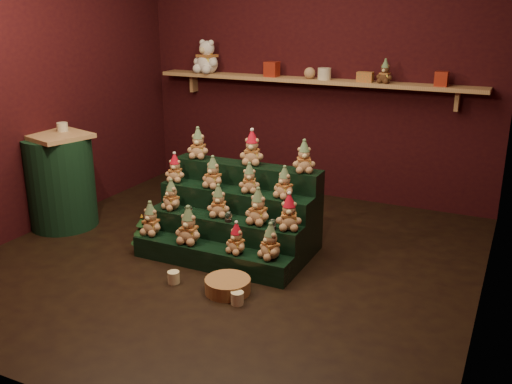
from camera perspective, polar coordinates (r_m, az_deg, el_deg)
The scene contains 41 objects.
ground at distance 4.91m, azimuth -2.71°, elevation -6.69°, with size 4.00×4.00×0.00m, color black.
back_wall at distance 6.36m, azimuth 6.07°, elevation 12.11°, with size 4.00×0.10×2.80m, color black.
front_wall at distance 2.91m, azimuth -22.68°, elevation 3.58°, with size 4.00×0.10×2.80m, color black.
left_wall at distance 5.76m, azimuth -21.50°, elevation 10.35°, with size 0.10×4.00×2.80m, color black.
right_wall at distance 3.97m, azimuth 24.26°, elevation 6.96°, with size 0.10×4.00×2.80m, color black.
back_shelf at distance 6.21m, azimuth 5.47°, elevation 10.99°, with size 3.60×0.26×0.24m.
riser_tier_front at distance 4.74m, azimuth -4.54°, elevation -6.47°, with size 1.40×0.22×0.18m, color black.
riser_tier_midfront at distance 4.88m, azimuth -3.27°, elevation -4.55°, with size 1.40×0.22×0.36m, color black.
riser_tier_midback at distance 5.02m, azimuth -2.08°, elevation -2.73°, with size 1.40×0.22×0.54m, color black.
riser_tier_back at distance 5.18m, azimuth -0.96°, elevation -1.02°, with size 1.40×0.22×0.72m, color black.
teddy_0 at distance 4.97m, azimuth -10.49°, elevation -2.62°, with size 0.20×0.18×0.29m, color tan, non-canonical shape.
teddy_1 at distance 4.74m, azimuth -6.76°, elevation -3.32°, with size 0.22×0.20×0.31m, color tan, non-canonical shape.
teddy_2 at distance 4.54m, azimuth -1.97°, elevation -4.64°, with size 0.18×0.16×0.25m, color tan, non-canonical shape.
teddy_3 at distance 4.44m, azimuth 1.46°, elevation -4.94°, with size 0.20×0.18×0.28m, color tan, non-canonical shape.
teddy_4 at distance 5.02m, azimuth -8.45°, elevation -0.28°, with size 0.19×0.17×0.26m, color tan, non-canonical shape.
teddy_5 at distance 4.80m, azimuth -3.76°, elevation -0.90°, with size 0.19×0.17×0.27m, color tan, non-canonical shape.
teddy_6 at distance 4.63m, azimuth 0.22°, elevation -1.45°, with size 0.21×0.19×0.30m, color tan, non-canonical shape.
teddy_7 at distance 4.52m, azimuth 3.32°, elevation -2.02°, with size 0.21×0.19×0.29m, color tan, non-canonical shape.
teddy_8 at distance 5.20m, azimuth -8.10°, elevation 2.40°, with size 0.18×0.16×0.25m, color tan, non-canonical shape.
teddy_9 at distance 4.98m, azimuth -4.32°, elevation 1.97°, with size 0.20×0.18×0.27m, color tan, non-canonical shape.
teddy_10 at distance 4.85m, azimuth -0.67°, elevation 1.42°, with size 0.18×0.16×0.25m, color tan, non-canonical shape.
teddy_11 at distance 4.71m, azimuth 2.86°, elevation 0.96°, with size 0.19×0.17×0.26m, color tan, non-canonical shape.
teddy_12 at distance 5.26m, azimuth -5.80°, elevation 4.87°, with size 0.20×0.18×0.28m, color tan, non-canonical shape.
teddy_13 at distance 5.02m, azimuth -0.40°, elevation 4.43°, with size 0.21×0.19×0.30m, color tan, non-canonical shape.
teddy_14 at distance 4.80m, azimuth 4.83°, elevation 3.55°, with size 0.19×0.17×0.27m, color tan, non-canonical shape.
snow_globe_a at distance 4.90m, azimuth -6.77°, elevation -1.76°, with size 0.06×0.06×0.09m.
snow_globe_b at distance 4.71m, azimuth -2.78°, elevation -2.47°, with size 0.06×0.06×0.09m.
snow_globe_c at distance 4.54m, azimuth 1.66°, elevation -3.23°, with size 0.06×0.06×0.09m.
side_table at distance 5.79m, azimuth -18.97°, elevation 1.07°, with size 0.72×0.65×0.92m.
table_ornament at distance 5.74m, azimuth -18.80°, elevation 6.18°, with size 0.10×0.10×0.08m, color beige.
mini_christmas_tree at distance 5.05m, azimuth -11.25°, elevation -4.12°, with size 0.21×0.21×0.36m.
mug_left at distance 4.53m, azimuth -8.24°, elevation -8.44°, with size 0.09×0.09×0.09m, color beige.
mug_right at distance 4.19m, azimuth -1.89°, elevation -10.55°, with size 0.09×0.09×0.09m, color beige.
wicker_basket at distance 4.35m, azimuth -2.85°, elevation -9.32°, with size 0.35×0.35×0.11m, color #98663D.
white_bear at distance 6.69m, azimuth -4.93°, elevation 13.76°, with size 0.33×0.30×0.47m, color white, non-canonical shape.
brown_bear at distance 5.94m, azimuth 12.78°, elevation 11.67°, with size 0.16×0.15×0.23m, color #492E18, non-canonical shape.
gift_tin_red_a at distance 6.34m, azimuth 1.59°, elevation 12.18°, with size 0.14×0.14×0.16m, color #A22B18.
gift_tin_cream at distance 6.13m, azimuth 6.85°, elevation 11.66°, with size 0.14×0.14×0.12m, color beige.
gift_tin_red_b at distance 5.85m, azimuth 18.06°, elevation 10.71°, with size 0.12×0.12×0.14m, color #A22B18.
shelf_plush_ball at distance 6.18m, azimuth 5.39°, elevation 11.76°, with size 0.12×0.12×0.12m, color tan.
scarf_gift_box at distance 6.00m, azimuth 10.86°, elevation 11.24°, with size 0.16×0.10×0.10m, color #E55520.
Camera 1 is at (2.13, -3.91, 2.06)m, focal length 40.00 mm.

